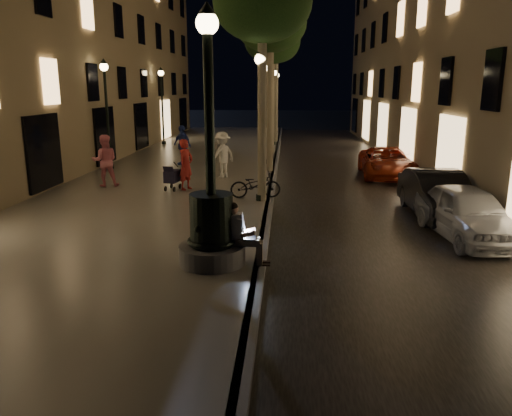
# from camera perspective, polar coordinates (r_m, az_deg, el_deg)

# --- Properties ---
(ground) EXTENTS (120.00, 120.00, 0.00)m
(ground) POSITION_cam_1_polar(r_m,az_deg,el_deg) (23.24, 2.15, 4.23)
(ground) COLOR black
(ground) RESTS_ON ground
(cobble_lane) EXTENTS (6.00, 45.00, 0.02)m
(cobble_lane) POSITION_cam_1_polar(r_m,az_deg,el_deg) (23.36, 9.54, 4.12)
(cobble_lane) COLOR black
(cobble_lane) RESTS_ON ground
(promenade) EXTENTS (8.00, 45.00, 0.20)m
(promenade) POSITION_cam_1_polar(r_m,az_deg,el_deg) (23.66, -7.61, 4.53)
(promenade) COLOR slate
(promenade) RESTS_ON ground
(curb_strip) EXTENTS (0.25, 45.00, 0.20)m
(curb_strip) POSITION_cam_1_polar(r_m,az_deg,el_deg) (23.22, 2.15, 4.47)
(curb_strip) COLOR #59595B
(curb_strip) RESTS_ON ground
(building_right) EXTENTS (8.00, 36.00, 15.00)m
(building_right) POSITION_cam_1_polar(r_m,az_deg,el_deg) (27.83, 24.98, 20.10)
(building_right) COLOR #806F50
(building_right) RESTS_ON ground
(building_left) EXTENTS (8.00, 36.00, 15.00)m
(building_left) POSITION_cam_1_polar(r_m,az_deg,el_deg) (29.02, -23.61, 19.92)
(building_left) COLOR #806F50
(building_left) RESTS_ON ground
(fountain_lamppost) EXTENTS (1.40, 1.40, 5.21)m
(fountain_lamppost) POSITION_cam_1_polar(r_m,az_deg,el_deg) (10.37, -5.12, -1.01)
(fountain_lamppost) COLOR #59595B
(fountain_lamppost) RESTS_ON promenade
(seated_man_laptop) EXTENTS (0.96, 0.32, 1.33)m
(seated_man_laptop) POSITION_cam_1_polar(r_m,az_deg,el_deg) (10.38, -1.74, -2.72)
(seated_man_laptop) COLOR gray
(seated_man_laptop) RESTS_ON promenade
(tree_near) EXTENTS (3.00, 3.00, 7.30)m
(tree_near) POSITION_cam_1_polar(r_m,az_deg,el_deg) (16.11, 0.73, 22.29)
(tree_near) COLOR #6B604C
(tree_near) RESTS_ON promenade
(tree_second) EXTENTS (3.00, 3.00, 7.40)m
(tree_second) POSITION_cam_1_polar(r_m,az_deg,el_deg) (22.06, 1.68, 20.23)
(tree_second) COLOR #6B604C
(tree_second) RESTS_ON promenade
(tree_third) EXTENTS (3.00, 3.00, 7.20)m
(tree_third) POSITION_cam_1_polar(r_m,az_deg,el_deg) (28.02, 1.89, 18.45)
(tree_third) COLOR #6B604C
(tree_third) RESTS_ON promenade
(tree_far) EXTENTS (3.00, 3.00, 7.50)m
(tree_far) POSITION_cam_1_polar(r_m,az_deg,el_deg) (34.02, 2.34, 18.11)
(tree_far) COLOR #6B604C
(tree_far) RESTS_ON promenade
(lamp_curb_a) EXTENTS (0.36, 0.36, 4.81)m
(lamp_curb_a) POSITION_cam_1_polar(r_m,az_deg,el_deg) (15.95, 0.52, 11.57)
(lamp_curb_a) COLOR black
(lamp_curb_a) RESTS_ON promenade
(lamp_curb_b) EXTENTS (0.36, 0.36, 4.81)m
(lamp_curb_b) POSITION_cam_1_polar(r_m,az_deg,el_deg) (23.93, 1.54, 12.30)
(lamp_curb_b) COLOR black
(lamp_curb_b) RESTS_ON promenade
(lamp_curb_c) EXTENTS (0.36, 0.36, 4.81)m
(lamp_curb_c) POSITION_cam_1_polar(r_m,az_deg,el_deg) (31.93, 2.06, 12.66)
(lamp_curb_c) COLOR black
(lamp_curb_c) RESTS_ON promenade
(lamp_curb_d) EXTENTS (0.36, 0.36, 4.81)m
(lamp_curb_d) POSITION_cam_1_polar(r_m,az_deg,el_deg) (39.93, 2.37, 12.88)
(lamp_curb_d) COLOR black
(lamp_curb_d) RESTS_ON promenade
(lamp_left_b) EXTENTS (0.36, 0.36, 4.81)m
(lamp_left_b) POSITION_cam_1_polar(r_m,az_deg,el_deg) (23.31, -16.75, 11.70)
(lamp_left_b) COLOR black
(lamp_left_b) RESTS_ON promenade
(lamp_left_c) EXTENTS (0.36, 0.36, 4.81)m
(lamp_left_c) POSITION_cam_1_polar(r_m,az_deg,el_deg) (32.89, -10.71, 12.47)
(lamp_left_c) COLOR black
(lamp_left_c) RESTS_ON promenade
(stroller) EXTENTS (0.53, 0.99, 1.00)m
(stroller) POSITION_cam_1_polar(r_m,az_deg,el_deg) (18.15, -9.55, 3.59)
(stroller) COLOR black
(stroller) RESTS_ON promenade
(car_front) EXTENTS (2.04, 4.19, 1.38)m
(car_front) POSITION_cam_1_polar(r_m,az_deg,el_deg) (13.90, 23.01, -0.48)
(car_front) COLOR #95979C
(car_front) RESTS_ON ground
(car_second) EXTENTS (1.55, 4.24, 1.39)m
(car_second) POSITION_cam_1_polar(r_m,az_deg,el_deg) (15.91, 20.06, 1.49)
(car_second) COLOR black
(car_second) RESTS_ON ground
(car_third) EXTENTS (2.32, 4.66, 1.27)m
(car_third) POSITION_cam_1_polar(r_m,az_deg,el_deg) (22.37, 14.70, 5.06)
(car_third) COLOR maroon
(car_third) RESTS_ON ground
(pedestrian_red) EXTENTS (0.68, 0.79, 1.82)m
(pedestrian_red) POSITION_cam_1_polar(r_m,az_deg,el_deg) (18.12, -8.02, 4.94)
(pedestrian_red) COLOR #B12623
(pedestrian_red) RESTS_ON promenade
(pedestrian_pink) EXTENTS (1.11, 0.98, 1.92)m
(pedestrian_pink) POSITION_cam_1_polar(r_m,az_deg,el_deg) (19.37, -16.88, 5.20)
(pedestrian_pink) COLOR #E17786
(pedestrian_pink) RESTS_ON promenade
(pedestrian_white) EXTENTS (1.32, 1.35, 1.86)m
(pedestrian_white) POSITION_cam_1_polar(r_m,az_deg,el_deg) (20.41, -3.89, 6.08)
(pedestrian_white) COLOR silver
(pedestrian_white) RESTS_ON promenade
(pedestrian_blue) EXTENTS (1.15, 1.02, 1.87)m
(pedestrian_blue) POSITION_cam_1_polar(r_m,az_deg,el_deg) (23.95, -8.43, 7.12)
(pedestrian_blue) COLOR navy
(pedestrian_blue) RESTS_ON promenade
(bicycle) EXTENTS (1.76, 0.85, 0.88)m
(bicycle) POSITION_cam_1_polar(r_m,az_deg,el_deg) (16.65, -0.06, 2.67)
(bicycle) COLOR black
(bicycle) RESTS_ON promenade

